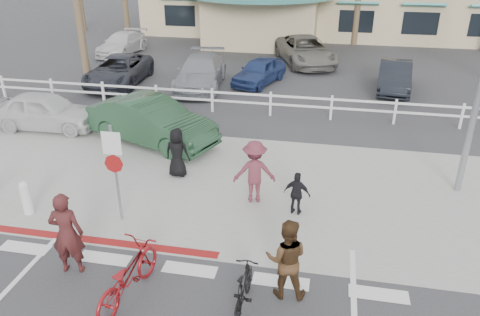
% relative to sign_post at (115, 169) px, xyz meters
% --- Properties ---
extents(ground, '(140.00, 140.00, 0.00)m').
position_rel_sign_post_xyz_m(ground, '(2.30, -2.20, -1.45)').
color(ground, '#333335').
extents(sidewalk_plaza, '(22.00, 7.00, 0.01)m').
position_rel_sign_post_xyz_m(sidewalk_plaza, '(2.30, 2.30, -1.44)').
color(sidewalk_plaza, gray).
rests_on(sidewalk_plaza, ground).
extents(cross_street, '(40.00, 5.00, 0.01)m').
position_rel_sign_post_xyz_m(cross_street, '(2.30, 6.30, -1.45)').
color(cross_street, '#333335').
rests_on(cross_street, ground).
extents(parking_lot, '(50.00, 16.00, 0.01)m').
position_rel_sign_post_xyz_m(parking_lot, '(2.30, 15.80, -1.45)').
color(parking_lot, '#333335').
rests_on(parking_lot, ground).
extents(curb_red, '(7.00, 0.25, 0.02)m').
position_rel_sign_post_xyz_m(curb_red, '(-0.70, -1.00, -1.44)').
color(curb_red, maroon).
rests_on(curb_red, ground).
extents(rail_fence, '(29.40, 0.16, 1.00)m').
position_rel_sign_post_xyz_m(rail_fence, '(2.80, 8.30, -0.95)').
color(rail_fence, silver).
rests_on(rail_fence, ground).
extents(sign_post, '(0.50, 0.10, 2.90)m').
position_rel_sign_post_xyz_m(sign_post, '(0.00, 0.00, 0.00)').
color(sign_post, gray).
rests_on(sign_post, ground).
extents(bollard_0, '(0.26, 0.26, 0.95)m').
position_rel_sign_post_xyz_m(bollard_0, '(-2.50, -0.20, -0.97)').
color(bollard_0, silver).
rests_on(bollard_0, ground).
extents(bike_red, '(1.06, 2.18, 1.10)m').
position_rel_sign_post_xyz_m(bike_red, '(1.35, -2.63, -0.90)').
color(bike_red, maroon).
rests_on(bike_red, ground).
extents(rider_red, '(0.77, 0.58, 1.91)m').
position_rel_sign_post_xyz_m(rider_red, '(-0.19, -2.09, -0.49)').
color(rider_red, '#431A19').
rests_on(rider_red, ground).
extents(bike_black, '(0.49, 1.56, 0.93)m').
position_rel_sign_post_xyz_m(bike_black, '(3.66, -2.48, -0.99)').
color(bike_black, black).
rests_on(bike_black, ground).
extents(rider_black, '(0.89, 0.71, 1.74)m').
position_rel_sign_post_xyz_m(rider_black, '(4.42, -1.93, -0.58)').
color(rider_black, '#432C18').
rests_on(rider_black, ground).
extents(pedestrian_a, '(1.26, 0.89, 1.77)m').
position_rel_sign_post_xyz_m(pedestrian_a, '(3.18, 1.61, -0.57)').
color(pedestrian_a, brown).
rests_on(pedestrian_a, ground).
extents(pedestrian_child, '(0.75, 0.43, 1.20)m').
position_rel_sign_post_xyz_m(pedestrian_child, '(4.37, 1.15, -0.85)').
color(pedestrian_child, black).
rests_on(pedestrian_child, ground).
extents(pedestrian_b, '(0.76, 0.51, 1.52)m').
position_rel_sign_post_xyz_m(pedestrian_b, '(0.68, 2.61, -0.69)').
color(pedestrian_b, black).
rests_on(pedestrian_b, ground).
extents(car_white_sedan, '(5.04, 3.25, 1.57)m').
position_rel_sign_post_xyz_m(car_white_sedan, '(-0.97, 4.85, -0.67)').
color(car_white_sedan, '#204129').
rests_on(car_white_sedan, ground).
extents(car_red_compact, '(4.09, 1.74, 1.38)m').
position_rel_sign_post_xyz_m(car_red_compact, '(-5.35, 5.34, -0.76)').
color(car_red_compact, silver).
rests_on(car_red_compact, ground).
extents(lot_car_0, '(2.53, 4.99, 1.35)m').
position_rel_sign_post_xyz_m(lot_car_0, '(-5.12, 11.26, -0.77)').
color(lot_car_0, '#2A2D36').
rests_on(lot_car_0, ground).
extents(lot_car_1, '(2.54, 5.18, 1.45)m').
position_rel_sign_post_xyz_m(lot_car_1, '(-1.10, 11.58, -0.73)').
color(lot_car_1, gray).
rests_on(lot_car_1, ground).
extents(lot_car_2, '(2.55, 3.96, 1.25)m').
position_rel_sign_post_xyz_m(lot_car_2, '(1.55, 12.67, -0.82)').
color(lot_car_2, navy).
rests_on(lot_car_2, ground).
extents(lot_car_3, '(1.83, 4.21, 1.35)m').
position_rel_sign_post_xyz_m(lot_car_3, '(7.88, 12.74, -0.78)').
color(lot_car_3, black).
rests_on(lot_car_3, ground).
extents(lot_car_4, '(2.01, 4.41, 1.25)m').
position_rel_sign_post_xyz_m(lot_car_4, '(-7.64, 17.26, -0.82)').
color(lot_car_4, silver).
rests_on(lot_car_4, ground).
extents(lot_car_5, '(4.22, 5.92, 1.50)m').
position_rel_sign_post_xyz_m(lot_car_5, '(3.48, 17.03, -0.70)').
color(lot_car_5, slate).
rests_on(lot_car_5, ground).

